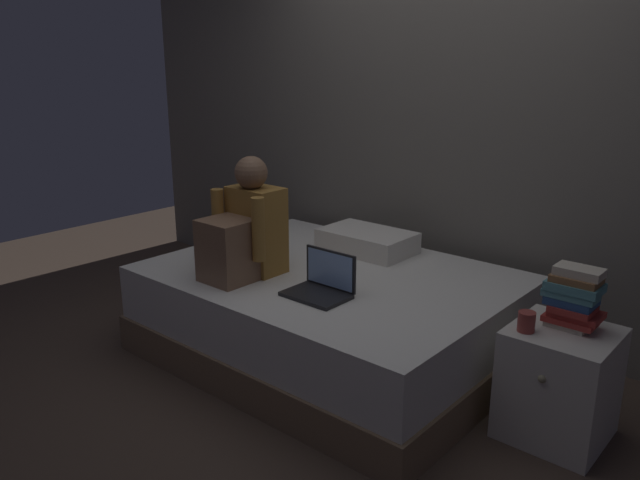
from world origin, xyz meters
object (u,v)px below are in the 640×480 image
(bed, at_px, (330,314))
(laptop, at_px, (322,284))
(book_stack, at_px, (574,298))
(mug, at_px, (526,322))
(pillow, at_px, (367,241))
(person_sitting, at_px, (245,231))
(nightstand, at_px, (559,383))

(bed, bearing_deg, laptop, -56.83)
(laptop, distance_m, book_stack, 1.19)
(book_stack, xyz_separation_m, mug, (-0.13, -0.17, -0.09))
(laptop, height_order, pillow, laptop)
(person_sitting, bearing_deg, bed, 46.34)
(pillow, height_order, mug, pillow)
(person_sitting, bearing_deg, book_stack, 15.59)
(bed, height_order, laptop, laptop)
(pillow, bearing_deg, book_stack, -13.69)
(pillow, relative_size, book_stack, 1.99)
(bed, height_order, person_sitting, person_sitting)
(bed, xyz_separation_m, pillow, (-0.08, 0.45, 0.32))
(nightstand, distance_m, laptop, 1.20)
(nightstand, height_order, pillow, pillow)
(nightstand, bearing_deg, mug, -137.31)
(bed, distance_m, book_stack, 1.37)
(nightstand, distance_m, pillow, 1.47)
(laptop, bearing_deg, mug, 13.78)
(bed, relative_size, laptop, 6.25)
(nightstand, relative_size, mug, 5.79)
(laptop, height_order, book_stack, book_stack)
(book_stack, relative_size, mug, 3.13)
(laptop, distance_m, mug, 1.00)
(person_sitting, relative_size, pillow, 1.17)
(pillow, distance_m, mug, 1.35)
(book_stack, bearing_deg, mug, -127.50)
(laptop, bearing_deg, person_sitting, -175.36)
(pillow, relative_size, mug, 6.22)
(person_sitting, xyz_separation_m, book_stack, (1.63, 0.45, -0.10))
(nightstand, bearing_deg, book_stack, 87.35)
(nightstand, height_order, mug, mug)
(bed, bearing_deg, pillow, 99.66)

